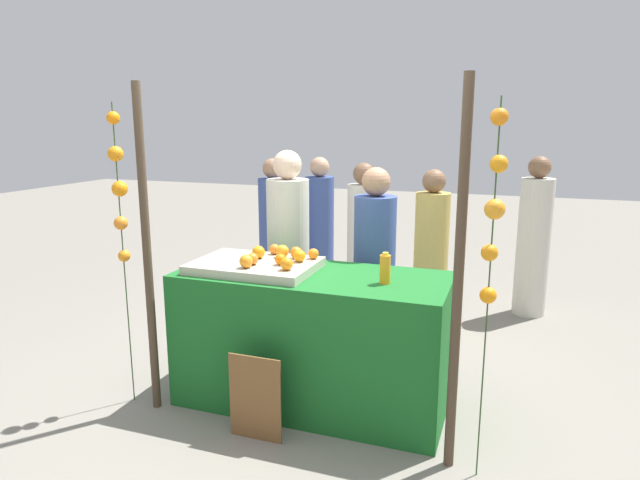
{
  "coord_description": "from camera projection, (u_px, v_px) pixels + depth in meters",
  "views": [
    {
      "loc": [
        1.24,
        -3.34,
        1.92
      ],
      "look_at": [
        0.0,
        0.15,
        1.13
      ],
      "focal_mm": 31.08,
      "sensor_mm": 36.0,
      "label": 1
    }
  ],
  "objects": [
    {
      "name": "orange_4",
      "position": [
        274.0,
        249.0,
        3.97
      ],
      "size": [
        0.07,
        0.07,
        0.07
      ],
      "primitive_type": "sphere",
      "color": "orange",
      "rests_on": "orange_tray"
    },
    {
      "name": "vendor_left",
      "position": [
        288.0,
        263.0,
        4.52
      ],
      "size": [
        0.34,
        0.34,
        1.7
      ],
      "color": "beige",
      "rests_on": "ground_plane"
    },
    {
      "name": "orange_7",
      "position": [
        280.0,
        259.0,
        3.67
      ],
      "size": [
        0.07,
        0.07,
        0.07
      ],
      "primitive_type": "sphere",
      "color": "orange",
      "rests_on": "orange_tray"
    },
    {
      "name": "vendor_right",
      "position": [
        374.0,
        278.0,
        4.25
      ],
      "size": [
        0.32,
        0.32,
        1.59
      ],
      "color": "#384C8C",
      "rests_on": "ground_plane"
    },
    {
      "name": "crowd_person_2",
      "position": [
        533.0,
        242.0,
        5.51
      ],
      "size": [
        0.32,
        0.32,
        1.59
      ],
      "color": "beige",
      "rests_on": "ground_plane"
    },
    {
      "name": "orange_6",
      "position": [
        282.0,
        251.0,
        3.87
      ],
      "size": [
        0.09,
        0.09,
        0.09
      ],
      "primitive_type": "sphere",
      "color": "orange",
      "rests_on": "orange_tray"
    },
    {
      "name": "orange_3",
      "position": [
        296.0,
        253.0,
        3.85
      ],
      "size": [
        0.08,
        0.08,
        0.08
      ],
      "primitive_type": "sphere",
      "color": "orange",
      "rests_on": "orange_tray"
    },
    {
      "name": "orange_tray",
      "position": [
        255.0,
        266.0,
        3.78
      ],
      "size": [
        0.82,
        0.59,
        0.06
      ],
      "primitive_type": "cube",
      "color": "#B2AD99",
      "rests_on": "stall_counter"
    },
    {
      "name": "orange_0",
      "position": [
        252.0,
        259.0,
        3.68
      ],
      "size": [
        0.08,
        0.08,
        0.08
      ],
      "primitive_type": "sphere",
      "color": "orange",
      "rests_on": "orange_tray"
    },
    {
      "name": "orange_8",
      "position": [
        258.0,
        252.0,
        3.85
      ],
      "size": [
        0.09,
        0.09,
        0.09
      ],
      "primitive_type": "sphere",
      "color": "orange",
      "rests_on": "orange_tray"
    },
    {
      "name": "canopy_post_left",
      "position": [
        147.0,
        253.0,
        3.59
      ],
      "size": [
        0.06,
        0.06,
        2.16
      ],
      "primitive_type": "cylinder",
      "color": "#473828",
      "rests_on": "ground_plane"
    },
    {
      "name": "crowd_person_4",
      "position": [
        274.0,
        236.0,
        5.91
      ],
      "size": [
        0.31,
        0.31,
        1.55
      ],
      "color": "#384C8C",
      "rests_on": "ground_plane"
    },
    {
      "name": "garland_strand_left",
      "position": [
        119.0,
        188.0,
        3.58
      ],
      "size": [
        0.11,
        0.11,
        2.04
      ],
      "color": "#2D4C23",
      "rests_on": "ground_plane"
    },
    {
      "name": "orange_5",
      "position": [
        313.0,
        254.0,
        3.83
      ],
      "size": [
        0.07,
        0.07,
        0.07
      ],
      "primitive_type": "sphere",
      "color": "orange",
      "rests_on": "orange_tray"
    },
    {
      "name": "orange_9",
      "position": [
        299.0,
        256.0,
        3.75
      ],
      "size": [
        0.08,
        0.08,
        0.08
      ],
      "primitive_type": "sphere",
      "color": "orange",
      "rests_on": "orange_tray"
    },
    {
      "name": "orange_1",
      "position": [
        246.0,
        261.0,
        3.6
      ],
      "size": [
        0.09,
        0.09,
        0.09
      ],
      "primitive_type": "sphere",
      "color": "orange",
      "rests_on": "orange_tray"
    },
    {
      "name": "chalkboard_sign",
      "position": [
        256.0,
        399.0,
        3.37
      ],
      "size": [
        0.34,
        0.03,
        0.56
      ],
      "color": "brown",
      "rests_on": "ground_plane"
    },
    {
      "name": "stall_counter",
      "position": [
        313.0,
        339.0,
        3.79
      ],
      "size": [
        1.81,
        0.77,
        0.93
      ],
      "primitive_type": "cube",
      "color": "#196023",
      "rests_on": "ground_plane"
    },
    {
      "name": "crowd_person_1",
      "position": [
        320.0,
        233.0,
        6.04
      ],
      "size": [
        0.31,
        0.31,
        1.55
      ],
      "color": "#384C8C",
      "rests_on": "ground_plane"
    },
    {
      "name": "ground_plane",
      "position": [
        313.0,
        401.0,
        3.88
      ],
      "size": [
        24.0,
        24.0,
        0.0
      ],
      "primitive_type": "plane",
      "color": "gray"
    },
    {
      "name": "orange_2",
      "position": [
        287.0,
        264.0,
        3.54
      ],
      "size": [
        0.08,
        0.08,
        0.08
      ],
      "primitive_type": "sphere",
      "color": "orange",
      "rests_on": "orange_tray"
    },
    {
      "name": "crowd_person_3",
      "position": [
        431.0,
        260.0,
        4.95
      ],
      "size": [
        0.3,
        0.3,
        1.52
      ],
      "color": "tan",
      "rests_on": "ground_plane"
    },
    {
      "name": "canopy_post_right",
      "position": [
        458.0,
        283.0,
        2.94
      ],
      "size": [
        0.06,
        0.06,
        2.16
      ],
      "primitive_type": "cylinder",
      "color": "#473828",
      "rests_on": "ground_plane"
    },
    {
      "name": "crowd_person_0",
      "position": [
        363.0,
        247.0,
        5.41
      ],
      "size": [
        0.31,
        0.31,
        1.54
      ],
      "color": "beige",
      "rests_on": "ground_plane"
    },
    {
      "name": "garland_strand_right",
      "position": [
        494.0,
        212.0,
        2.76
      ],
      "size": [
        0.11,
        0.1,
        2.04
      ],
      "color": "#2D4C23",
      "rests_on": "ground_plane"
    },
    {
      "name": "juice_bottle",
      "position": [
        385.0,
        269.0,
        3.45
      ],
      "size": [
        0.07,
        0.07,
        0.2
      ],
      "color": "orange",
      "rests_on": "stall_counter"
    }
  ]
}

